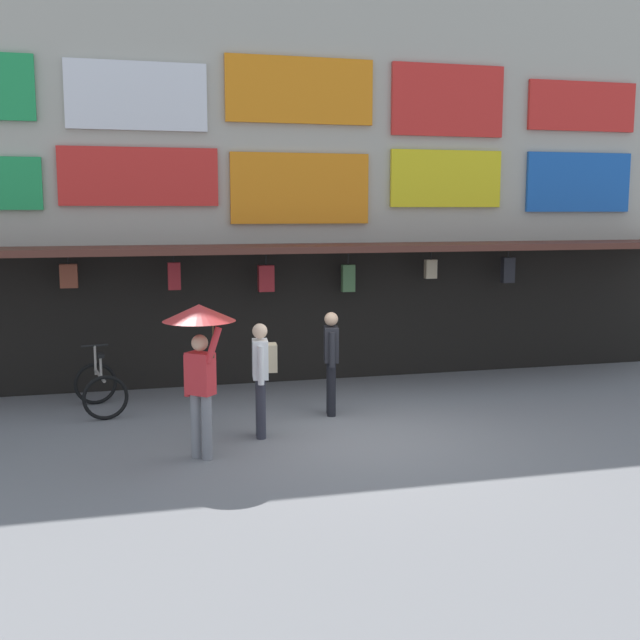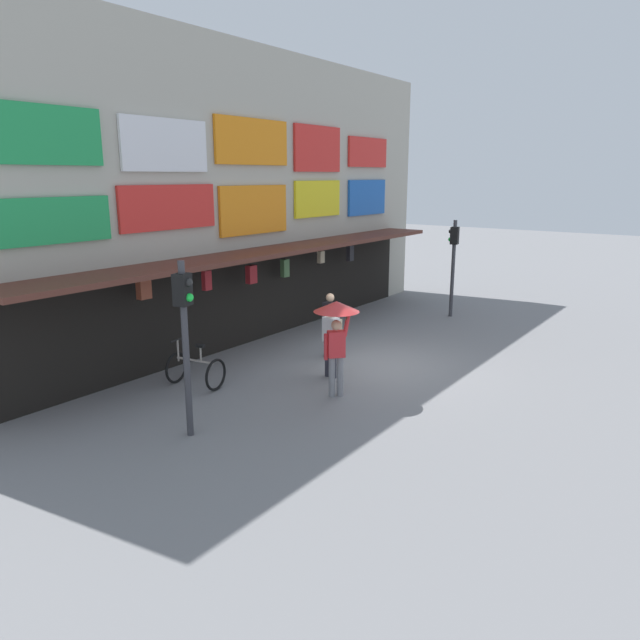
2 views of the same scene
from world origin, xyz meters
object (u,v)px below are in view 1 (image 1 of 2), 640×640
(pedestrian_with_umbrella, at_px, (200,337))
(pedestrian_in_black, at_px, (262,371))
(pedestrian_in_green, at_px, (331,357))
(bicycle_parked, at_px, (100,388))

(pedestrian_with_umbrella, distance_m, pedestrian_in_black, 1.41)
(pedestrian_in_green, bearing_deg, pedestrian_with_umbrella, -142.52)
(pedestrian_with_umbrella, xyz_separation_m, pedestrian_in_black, (0.97, 0.79, -0.66))
(pedestrian_in_green, height_order, pedestrian_with_umbrella, pedestrian_with_umbrella)
(pedestrian_in_green, bearing_deg, bicycle_parked, 162.56)
(bicycle_parked, relative_size, pedestrian_with_umbrella, 0.61)
(pedestrian_in_green, xyz_separation_m, pedestrian_in_black, (-1.30, -0.95, 0.04))
(bicycle_parked, distance_m, pedestrian_in_black, 3.17)
(bicycle_parked, bearing_deg, pedestrian_in_green, -17.44)
(pedestrian_with_umbrella, bearing_deg, bicycle_parked, 115.20)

